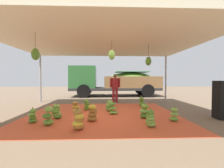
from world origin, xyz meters
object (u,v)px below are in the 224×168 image
Objects in this scene: banana_bunch_5 at (145,112)px; banana_bunch_7 at (87,105)px; banana_bunch_10 at (142,102)px; banana_bunch_8 at (109,106)px; banana_bunch_11 at (48,117)px; banana_bunch_12 at (174,115)px; banana_bunch_4 at (150,119)px; cargo_truck_main at (113,81)px; banana_bunch_9 at (92,113)px; banana_bunch_0 at (33,116)px; speaker_stack at (224,100)px; banana_bunch_1 at (76,107)px; banana_bunch_2 at (57,112)px; banana_bunch_3 at (78,120)px; worker_0 at (115,86)px; banana_bunch_6 at (113,109)px.

banana_bunch_5 reaches higher than banana_bunch_7.
banana_bunch_8 is at bearing -145.79° from banana_bunch_10.
banana_bunch_12 is (3.94, 0.33, -0.06)m from banana_bunch_11.
cargo_truck_main reaches higher than banana_bunch_4.
banana_bunch_4 is at bearing -147.76° from banana_bunch_12.
banana_bunch_9 is 3.49m from banana_bunch_10.
banana_bunch_0 is 0.37× the size of speaker_stack.
speaker_stack reaches higher than banana_bunch_12.
banana_bunch_7 reaches higher than banana_bunch_1.
banana_bunch_2 reaches higher than banana_bunch_7.
banana_bunch_10 is at bearing 79.12° from banana_bunch_5.
banana_bunch_7 is 1.04× the size of banana_bunch_8.
banana_bunch_8 is 2.65m from banana_bunch_12.
banana_bunch_10 is at bearing 54.40° from banana_bunch_3.
banana_bunch_8 is 1.65m from banana_bunch_9.
worker_0 reaches higher than banana_bunch_0.
banana_bunch_9 is 0.98× the size of banana_bunch_11.
banana_bunch_1 is 0.38× the size of speaker_stack.
banana_bunch_2 is 1.07× the size of banana_bunch_7.
banana_bunch_11 is at bearing -116.34° from worker_0.
worker_0 is (2.24, 3.79, 0.73)m from banana_bunch_2.
banana_bunch_9 is at bearing -171.23° from banana_bunch_5.
banana_bunch_2 reaches higher than banana_bunch_1.
speaker_stack is at bearing -64.44° from cargo_truck_main.
banana_bunch_3 is 0.99× the size of banana_bunch_11.
banana_bunch_6 is 0.57m from banana_bunch_8.
banana_bunch_4 is (2.52, -2.11, 0.03)m from banana_bunch_1.
banana_bunch_3 is 3.07m from banana_bunch_12.
worker_0 is (2.83, 4.26, 0.77)m from banana_bunch_0.
banana_bunch_0 is at bearing -123.67° from banana_bunch_1.
banana_bunch_10 is at bearing -48.33° from worker_0.
banana_bunch_5 is at bearing -83.61° from cargo_truck_main.
banana_bunch_7 is at bearing -103.42° from cargo_truck_main.
speaker_stack is at bearing -19.77° from banana_bunch_8.
banana_bunch_4 is at bearing -19.06° from banana_bunch_2.
banana_bunch_4 is 3.43m from banana_bunch_10.
worker_0 is at bearing 131.67° from banana_bunch_10.
banana_bunch_4 is 1.05× the size of banana_bunch_7.
banana_bunch_10 is (4.10, 2.83, 0.02)m from banana_bunch_0.
worker_0 is 1.28× the size of speaker_stack.
banana_bunch_11 reaches higher than banana_bunch_10.
cargo_truck_main reaches higher than banana_bunch_5.
banana_bunch_11 reaches higher than banana_bunch_8.
banana_bunch_5 is 1.81m from banana_bunch_9.
banana_bunch_3 reaches higher than banana_bunch_4.
speaker_stack is at bearing -1.82° from banana_bunch_2.
banana_bunch_3 is 1.07m from banana_bunch_11.
speaker_stack reaches higher than banana_bunch_9.
banana_bunch_4 is at bearing -49.33° from banana_bunch_7.
banana_bunch_11 is (-0.97, 0.45, -0.00)m from banana_bunch_3.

